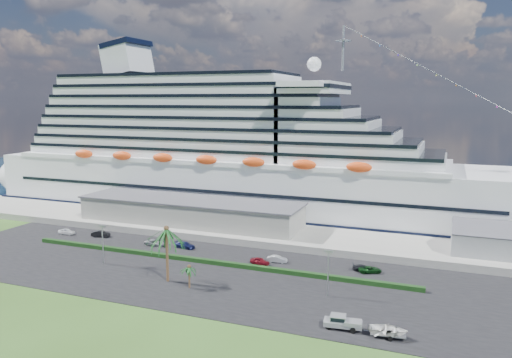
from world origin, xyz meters
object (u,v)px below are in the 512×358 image
at_px(parked_car_3, 185,245).
at_px(cruise_ship, 237,158).
at_px(pickup_truck, 342,322).
at_px(boat_trailer, 388,330).

bearing_deg(parked_car_3, cruise_ship, 12.54).
distance_m(pickup_truck, boat_trailer, 6.83).
height_order(cruise_ship, parked_car_3, cruise_ship).
height_order(parked_car_3, pickup_truck, pickup_truck).
distance_m(cruise_ship, boat_trailer, 87.91).
bearing_deg(boat_trailer, pickup_truck, 175.99).
xyz_separation_m(cruise_ship, parked_car_3, (4.04, -40.06, -15.85)).
relative_size(pickup_truck, boat_trailer, 0.93).
bearing_deg(pickup_truck, parked_car_3, 146.93).
relative_size(cruise_ship, parked_car_3, 38.37).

